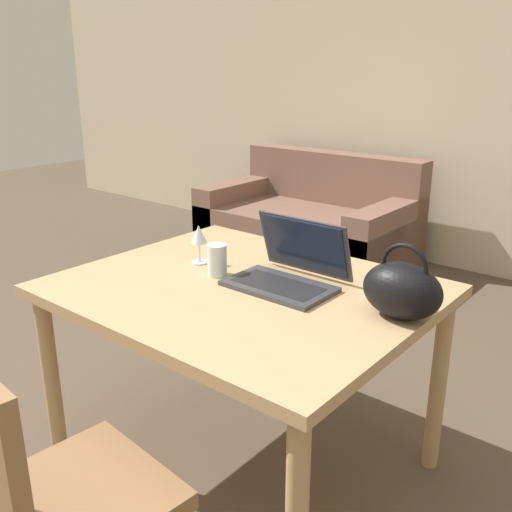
{
  "coord_description": "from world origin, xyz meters",
  "views": [
    {
      "loc": [
        1.17,
        -0.74,
        1.47
      ],
      "look_at": [
        0.02,
        0.66,
        0.86
      ],
      "focal_mm": 40.0,
      "sensor_mm": 36.0,
      "label": 1
    }
  ],
  "objects_px": {
    "drinking_glass": "(217,260)",
    "couch": "(309,226)",
    "handbag": "(402,290)",
    "laptop": "(291,267)",
    "chair": "(44,492)",
    "wine_glass": "(199,237)"
  },
  "relations": [
    {
      "from": "laptop",
      "to": "chair",
      "type": "bearing_deg",
      "value": -90.67
    },
    {
      "from": "couch",
      "to": "laptop",
      "type": "xyz_separation_m",
      "value": [
        1.31,
        -2.05,
        0.52
      ]
    },
    {
      "from": "drinking_glass",
      "to": "handbag",
      "type": "xyz_separation_m",
      "value": [
        0.68,
        0.09,
        0.03
      ]
    },
    {
      "from": "chair",
      "to": "handbag",
      "type": "bearing_deg",
      "value": 70.75
    },
    {
      "from": "chair",
      "to": "wine_glass",
      "type": "height_order",
      "value": "chair"
    },
    {
      "from": "couch",
      "to": "handbag",
      "type": "distance_m",
      "value": 2.76
    },
    {
      "from": "chair",
      "to": "couch",
      "type": "height_order",
      "value": "chair"
    },
    {
      "from": "chair",
      "to": "wine_glass",
      "type": "bearing_deg",
      "value": 117.71
    },
    {
      "from": "laptop",
      "to": "handbag",
      "type": "xyz_separation_m",
      "value": [
        0.43,
        -0.02,
        0.03
      ]
    },
    {
      "from": "handbag",
      "to": "chair",
      "type": "bearing_deg",
      "value": -114.39
    },
    {
      "from": "chair",
      "to": "handbag",
      "type": "xyz_separation_m",
      "value": [
        0.44,
        0.97,
        0.34
      ]
    },
    {
      "from": "couch",
      "to": "laptop",
      "type": "height_order",
      "value": "laptop"
    },
    {
      "from": "chair",
      "to": "laptop",
      "type": "bearing_deg",
      "value": 94.47
    },
    {
      "from": "drinking_glass",
      "to": "laptop",
      "type": "bearing_deg",
      "value": 23.03
    },
    {
      "from": "drinking_glass",
      "to": "wine_glass",
      "type": "bearing_deg",
      "value": 158.66
    },
    {
      "from": "couch",
      "to": "handbag",
      "type": "bearing_deg",
      "value": -50.1
    },
    {
      "from": "laptop",
      "to": "drinking_glass",
      "type": "height_order",
      "value": "laptop"
    },
    {
      "from": "laptop",
      "to": "handbag",
      "type": "height_order",
      "value": "handbag"
    },
    {
      "from": "laptop",
      "to": "couch",
      "type": "bearing_deg",
      "value": 122.47
    },
    {
      "from": "drinking_glass",
      "to": "couch",
      "type": "bearing_deg",
      "value": 115.98
    },
    {
      "from": "laptop",
      "to": "drinking_glass",
      "type": "xyz_separation_m",
      "value": [
        -0.25,
        -0.11,
        -0.0
      ]
    },
    {
      "from": "couch",
      "to": "handbag",
      "type": "xyz_separation_m",
      "value": [
        1.73,
        -2.07,
        0.55
      ]
    }
  ]
}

